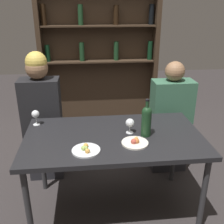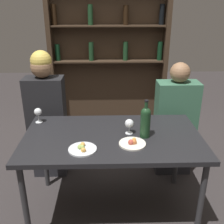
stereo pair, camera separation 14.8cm
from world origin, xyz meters
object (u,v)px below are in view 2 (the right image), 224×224
(wine_bottle, at_px, (145,121))
(seated_person_left, at_px, (47,117))
(food_plate_0, at_px, (132,143))
(food_plate_1, at_px, (82,149))
(wine_glass_0, at_px, (38,112))
(wine_glass_1, at_px, (129,124))
(seated_person_right, at_px, (175,124))

(wine_bottle, relative_size, seated_person_left, 0.23)
(seated_person_left, bearing_deg, food_plate_0, -42.79)
(wine_bottle, height_order, food_plate_1, wine_bottle)
(wine_glass_0, distance_m, wine_glass_1, 0.80)
(wine_glass_1, xyz_separation_m, food_plate_1, (-0.35, -0.25, -0.07))
(seated_person_left, bearing_deg, wine_glass_1, -35.17)
(wine_bottle, distance_m, seated_person_right, 0.79)
(food_plate_0, bearing_deg, wine_bottle, 48.57)
(food_plate_0, distance_m, seated_person_left, 1.07)
(food_plate_0, bearing_deg, wine_glass_1, 93.00)
(wine_glass_0, bearing_deg, seated_person_left, 90.57)
(wine_glass_0, distance_m, food_plate_0, 0.89)
(seated_person_right, bearing_deg, wine_bottle, -124.06)
(wine_bottle, relative_size, food_plate_0, 1.52)
(seated_person_right, bearing_deg, food_plate_1, -137.91)
(wine_glass_0, relative_size, food_plate_1, 0.65)
(wine_glass_0, xyz_separation_m, seated_person_left, (-0.00, 0.31, -0.18))
(wine_bottle, relative_size, food_plate_1, 1.49)
(wine_glass_1, relative_size, seated_person_right, 0.10)
(wine_bottle, bearing_deg, wine_glass_1, 154.06)
(food_plate_1, relative_size, seated_person_right, 0.17)
(seated_person_left, xyz_separation_m, seated_person_right, (1.30, -0.00, -0.09))
(wine_bottle, distance_m, seated_person_left, 1.10)
(wine_bottle, distance_m, food_plate_1, 0.52)
(food_plate_0, xyz_separation_m, food_plate_1, (-0.36, -0.07, -0.00))
(seated_person_left, bearing_deg, wine_glass_0, -89.43)
(food_plate_1, bearing_deg, wine_glass_1, 35.08)
(food_plate_0, height_order, food_plate_1, food_plate_0)
(food_plate_0, bearing_deg, seated_person_right, 54.59)
(wine_glass_1, height_order, food_plate_1, wine_glass_1)
(wine_glass_1, bearing_deg, wine_bottle, -25.94)
(wine_bottle, xyz_separation_m, seated_person_right, (0.41, 0.60, -0.31))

